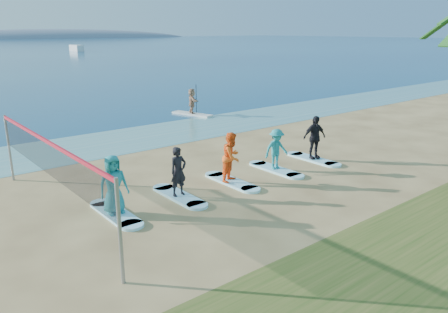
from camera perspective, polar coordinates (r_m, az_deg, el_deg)
ground at (r=14.11m, az=2.97°, el=-6.56°), size 600.00×600.00×0.00m
shallow_water at (r=22.61m, az=-15.10°, el=1.72°), size 600.00×600.00×0.00m
island_ridge at (r=326.59m, az=-21.22°, el=14.24°), size 220.00×56.00×18.00m
volleyball_net at (r=13.59m, az=-22.06°, el=-0.15°), size 0.13×9.09×2.50m
paddleboard at (r=29.22m, az=-4.18°, el=5.55°), size 1.49×3.08×0.12m
paddleboarder at (r=29.07m, az=-4.21°, el=7.25°), size 0.96×1.59×1.64m
boat_offshore_b at (r=123.68m, az=-18.67°, el=12.90°), size 2.07×6.36×1.60m
surfboard_0 at (r=13.87m, az=-13.97°, el=-7.27°), size 0.70×2.20×0.09m
student_0 at (r=13.52m, az=-14.24°, el=-3.55°), size 0.92×0.63×1.82m
surfboard_1 at (r=14.89m, az=-5.88°, el=-5.18°), size 0.70×2.20×0.09m
student_1 at (r=14.59m, az=-5.98°, el=-1.96°), size 0.63×0.42×1.67m
surfboard_2 at (r=16.19m, az=1.00°, el=-3.32°), size 0.70×2.20×0.09m
student_2 at (r=15.89m, az=1.01°, el=-0.05°), size 1.09×1.00×1.83m
surfboard_3 at (r=17.69m, az=6.76°, el=-1.71°), size 0.70×2.20×0.09m
student_3 at (r=17.45m, az=6.85°, el=0.97°), size 1.14×0.78×1.62m
surfboard_4 at (r=19.36m, az=11.57°, el=-0.35°), size 0.70×2.20×0.09m
student_4 at (r=19.11m, az=11.74°, el=2.46°), size 1.18×0.72×1.87m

